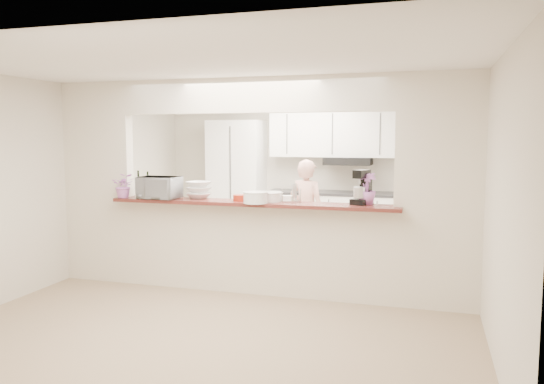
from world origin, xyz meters
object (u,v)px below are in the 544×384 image
at_px(refrigerator, 435,201).
at_px(stand_mixer, 362,189).
at_px(toaster_oven, 159,188).
at_px(person, 307,212).

height_order(refrigerator, stand_mixer, refrigerator).
bearing_deg(stand_mixer, refrigerator, 72.92).
bearing_deg(stand_mixer, toaster_oven, -176.15).
relative_size(stand_mixer, person, 0.25).
relative_size(toaster_oven, person, 0.32).
bearing_deg(person, refrigerator, -132.36).
bearing_deg(toaster_oven, stand_mixer, 5.10).
bearing_deg(toaster_oven, refrigerator, 41.93).
distance_m(refrigerator, toaster_oven, 4.24).
xyz_separation_m(refrigerator, person, (-1.77, -1.08, -0.10)).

